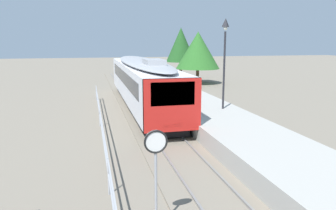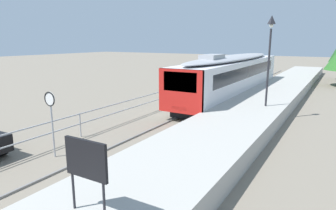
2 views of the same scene
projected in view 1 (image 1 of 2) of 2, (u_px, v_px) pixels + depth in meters
ground_plane at (104, 122)px, 20.46m from camera, size 160.00×160.00×0.00m
track_rails at (152, 119)px, 21.13m from camera, size 3.20×60.00×0.14m
commuter_train at (142, 80)px, 24.32m from camera, size 2.82×18.72×3.74m
station_platform at (200, 110)px, 21.79m from camera, size 3.90×60.00×0.90m
platform_lamp_mid_platform at (225, 47)px, 19.36m from camera, size 0.34×0.34×5.35m
speed_limit_sign at (156, 156)px, 8.29m from camera, size 0.61×0.10×2.81m
carpark_fence at (108, 168)px, 10.67m from camera, size 0.06×36.06×1.25m
tree_behind_carpark at (198, 50)px, 38.02m from camera, size 5.07×5.07×5.99m
tree_behind_station_far at (181, 45)px, 43.25m from camera, size 3.87×3.87×6.65m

